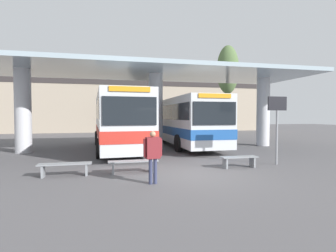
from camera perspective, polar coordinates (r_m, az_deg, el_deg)
name	(u,v)px	position (r m, az deg, el deg)	size (l,w,h in m)	color
ground_plane	(195,175)	(9.67, 5.83, -10.47)	(100.00, 100.00, 0.00)	#565456
townhouse_backdrop	(130,96)	(34.82, -8.18, 6.40)	(40.00, 0.58, 8.03)	tan
station_canopy	(156,82)	(17.00, -2.70, 9.55)	(20.53, 6.89, 5.06)	silver
transit_bus_left_bay	(118,119)	(16.73, -10.75, 1.41)	(3.17, 10.91, 3.41)	silver
transit_bus_center_bay	(181,120)	(19.29, 2.82, 1.36)	(2.85, 12.31, 3.28)	silver
waiting_bench_near_pillar	(65,166)	(9.96, -21.48, -8.20)	(1.80, 0.44, 0.46)	gray
waiting_bench_mid_platform	(133,164)	(9.91, -7.55, -8.12)	(1.85, 0.44, 0.46)	gray
waiting_bench_far_platform	(239,159)	(11.18, 15.19, -7.05)	(1.53, 0.44, 0.46)	gray
info_sign_platform	(277,116)	(12.28, 22.65, 1.99)	(0.90, 0.09, 2.96)	gray
pedestrian_waiting	(153,152)	(8.17, -3.32, -5.64)	(0.61, 0.30, 1.65)	#333856
poplar_tree_behind_left	(228,71)	(29.04, 12.88, 11.66)	(2.32, 2.32, 9.58)	#473A2B
parked_car_street	(142,126)	(30.46, -5.64, 0.10)	(4.41, 2.08, 2.09)	black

